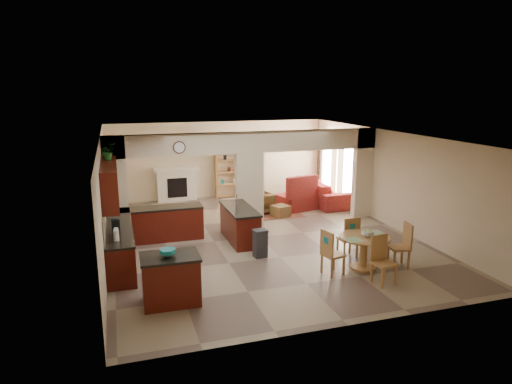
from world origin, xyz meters
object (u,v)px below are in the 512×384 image
object	(u,v)px
dining_table	(364,247)
sofa	(322,191)
armchair	(261,203)
kitchen_island	(171,279)

from	to	relation	value
dining_table	sofa	bearing A→B (deg)	73.38
sofa	armchair	world-z (taller)	sofa
kitchen_island	dining_table	bearing A→B (deg)	6.14
kitchen_island	armchair	xyz separation A→B (m)	(3.60, 5.56, -0.15)
dining_table	sofa	xyz separation A→B (m)	(1.75, 5.87, -0.10)
kitchen_island	dining_table	xyz separation A→B (m)	(4.36, 0.38, 0.03)
sofa	dining_table	bearing A→B (deg)	161.97
dining_table	kitchen_island	bearing A→B (deg)	-175.05
kitchen_island	sofa	distance (m)	8.74
kitchen_island	armchair	bearing A→B (deg)	58.27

